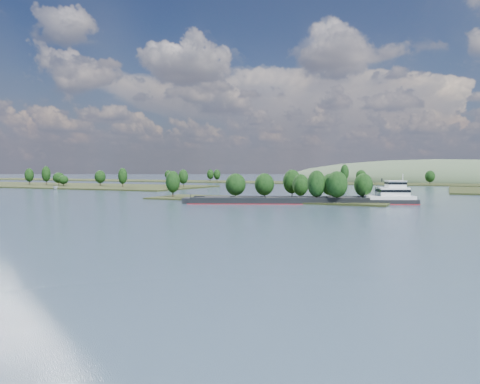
% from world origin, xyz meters
% --- Properties ---
extents(ground, '(1800.00, 1800.00, 0.00)m').
position_xyz_m(ground, '(0.00, 120.00, 0.00)').
color(ground, '#3A4C65').
rests_on(ground, ground).
extents(tree_island, '(100.00, 30.00, 13.28)m').
position_xyz_m(tree_island, '(6.82, 178.82, 4.03)').
color(tree_island, black).
rests_on(tree_island, ground).
extents(left_bank, '(300.00, 80.00, 15.52)m').
position_xyz_m(left_bank, '(-228.30, 260.04, 0.90)').
color(left_bank, black).
rests_on(left_bank, ground).
extents(back_shoreline, '(900.00, 60.00, 16.81)m').
position_xyz_m(back_shoreline, '(8.53, 399.82, 0.68)').
color(back_shoreline, black).
rests_on(back_shoreline, ground).
extents(hill_west, '(320.00, 160.00, 44.00)m').
position_xyz_m(hill_west, '(60.00, 500.00, 0.00)').
color(hill_west, '#41563B').
rests_on(hill_west, ground).
extents(cargo_barge, '(84.91, 42.03, 11.82)m').
position_xyz_m(cargo_barge, '(23.55, 171.99, 1.49)').
color(cargo_barge, black).
rests_on(cargo_barge, ground).
extents(motorboat, '(6.18, 4.64, 2.25)m').
position_xyz_m(motorboat, '(-152.67, 217.17, 1.13)').
color(motorboat, silver).
rests_on(motorboat, ground).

